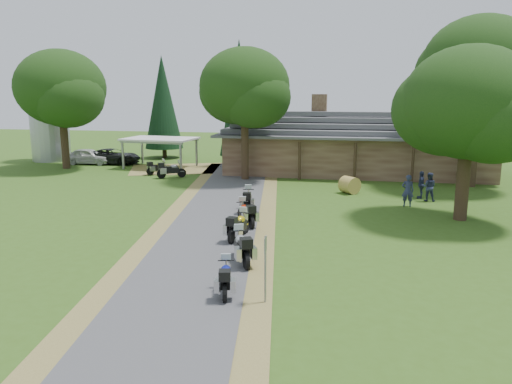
% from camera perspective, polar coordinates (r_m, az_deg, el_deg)
% --- Properties ---
extents(ground, '(120.00, 120.00, 0.00)m').
position_cam_1_polar(ground, '(18.84, -7.44, -8.64)').
color(ground, '#365718').
rests_on(ground, ground).
extents(driveway, '(51.95, 51.95, 0.00)m').
position_cam_1_polar(driveway, '(22.61, -5.49, -5.15)').
color(driveway, '#424244').
rests_on(driveway, ground).
extents(lodge, '(21.40, 9.40, 4.90)m').
position_cam_1_polar(lodge, '(40.97, 11.27, 5.65)').
color(lodge, brown).
rests_on(lodge, ground).
extents(silo, '(3.57, 3.57, 7.05)m').
position_cam_1_polar(silo, '(50.79, -22.55, 7.30)').
color(silo, gray).
rests_on(silo, ground).
extents(carport, '(6.17, 4.40, 2.53)m').
position_cam_1_polar(carport, '(43.46, -10.87, 4.42)').
color(carport, silver).
rests_on(carport, ground).
extents(car_white_sedan, '(2.55, 5.51, 1.80)m').
position_cam_1_polar(car_white_sedan, '(47.09, -18.60, 4.11)').
color(car_white_sedan, silver).
rests_on(car_white_sedan, ground).
extents(car_dark_suv, '(2.45, 5.45, 2.06)m').
position_cam_1_polar(car_dark_suv, '(46.64, -16.08, 4.35)').
color(car_dark_suv, black).
rests_on(car_dark_suv, ground).
extents(motorcycle_row_a, '(0.91, 1.80, 1.17)m').
position_cam_1_polar(motorcycle_row_a, '(16.31, -3.50, -9.60)').
color(motorcycle_row_a, '#111991').
rests_on(motorcycle_row_a, ground).
extents(motorcycle_row_b, '(1.42, 2.08, 1.36)m').
position_cam_1_polar(motorcycle_row_b, '(19.05, -1.64, -6.15)').
color(motorcycle_row_b, '#989B9F').
rests_on(motorcycle_row_b, ground).
extents(motorcycle_row_c, '(0.94, 2.01, 1.32)m').
position_cam_1_polar(motorcycle_row_c, '(22.07, -1.99, -3.73)').
color(motorcycle_row_c, gold).
rests_on(motorcycle_row_c, ground).
extents(motorcycle_row_d, '(1.52, 1.96, 1.31)m').
position_cam_1_polar(motorcycle_row_d, '(24.27, -1.16, -2.34)').
color(motorcycle_row_d, '#B92104').
rests_on(motorcycle_row_d, ground).
extents(motorcycle_row_e, '(0.93, 2.06, 1.36)m').
position_cam_1_polar(motorcycle_row_e, '(27.11, -0.95, -0.81)').
color(motorcycle_row_e, black).
rests_on(motorcycle_row_e, ground).
extents(motorcycle_carport_a, '(1.58, 1.65, 1.18)m').
position_cam_1_polar(motorcycle_carport_a, '(39.94, -11.13, 2.82)').
color(motorcycle_carport_a, '#BFB800').
rests_on(motorcycle_carport_a, ground).
extents(motorcycle_carport_b, '(2.00, 1.55, 1.34)m').
position_cam_1_polar(motorcycle_carport_b, '(38.15, -9.64, 2.60)').
color(motorcycle_carport_b, slate).
rests_on(motorcycle_carport_b, ground).
extents(person_a, '(0.64, 0.48, 2.14)m').
position_cam_1_polar(person_a, '(29.46, 16.97, 0.46)').
color(person_a, '#2C3251').
rests_on(person_a, ground).
extents(person_b, '(0.63, 0.50, 2.02)m').
position_cam_1_polar(person_b, '(31.29, 19.16, 0.83)').
color(person_b, '#2C3251').
rests_on(person_b, ground).
extents(person_c, '(0.48, 0.61, 1.97)m').
position_cam_1_polar(person_c, '(31.97, 18.37, 1.05)').
color(person_c, '#2C3251').
rests_on(person_c, ground).
extents(hay_bale, '(1.47, 1.46, 1.08)m').
position_cam_1_polar(hay_bale, '(32.46, 10.64, 0.79)').
color(hay_bale, olive).
rests_on(hay_bale, ground).
extents(sign_post, '(0.39, 0.06, 2.15)m').
position_cam_1_polar(sign_post, '(15.45, 1.07, -8.88)').
color(sign_post, gray).
rests_on(sign_post, ground).
extents(oak_lodge_left, '(6.49, 6.49, 10.97)m').
position_cam_1_polar(oak_lodge_left, '(36.50, -1.30, 9.96)').
color(oak_lodge_left, '#15340F').
rests_on(oak_lodge_left, ground).
extents(oak_lodge_right, '(7.50, 7.50, 13.17)m').
position_cam_1_polar(oak_lodge_right, '(36.80, 24.07, 10.71)').
color(oak_lodge_right, '#15340F').
rests_on(oak_lodge_right, ground).
extents(oak_driveway, '(6.55, 6.55, 9.52)m').
position_cam_1_polar(oak_driveway, '(26.84, 23.02, 6.97)').
color(oak_driveway, '#15340F').
rests_on(oak_driveway, ground).
extents(oak_silo, '(7.34, 7.34, 10.85)m').
position_cam_1_polar(oak_silo, '(44.90, -21.32, 9.39)').
color(oak_silo, '#15340F').
rests_on(oak_silo, ground).
extents(cedar_near, '(3.50, 3.50, 10.78)m').
position_cam_1_polar(cedar_near, '(43.71, -1.91, 10.08)').
color(cedar_near, black).
rests_on(cedar_near, ground).
extents(cedar_far, '(3.66, 3.66, 9.81)m').
position_cam_1_polar(cedar_far, '(49.65, -10.58, 9.50)').
color(cedar_far, black).
rests_on(cedar_far, ground).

